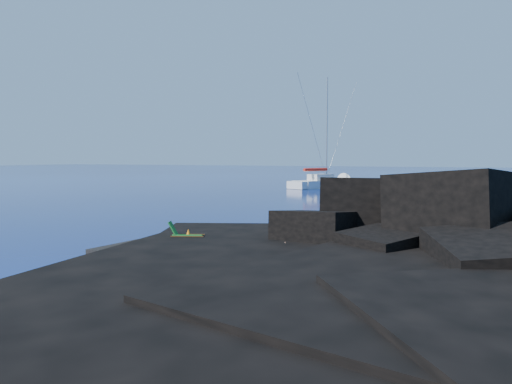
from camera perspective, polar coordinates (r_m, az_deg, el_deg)
ground at (r=22.73m, az=-15.26°, el=-6.36°), size 400.00×400.00×0.00m
headland at (r=20.59m, az=20.43°, el=-7.55°), size 24.00×24.00×3.60m
beach at (r=20.62m, az=-4.61°, el=-7.30°), size 9.08×6.86×0.70m
surf_foam at (r=24.38m, az=1.61°, el=-5.52°), size 10.00×8.00×0.06m
sailboat at (r=66.84m, az=7.72°, el=0.50°), size 8.46×13.96×14.68m
deck_chair at (r=21.78m, az=-7.80°, el=-4.44°), size 1.59×1.17×1.00m
towel at (r=20.29m, az=2.10°, el=-6.40°), size 1.69×0.83×0.04m
sunbather at (r=20.26m, az=2.10°, el=-5.99°), size 1.60×0.50×0.25m
marker_cone at (r=21.71m, az=-7.74°, el=-4.99°), size 0.42×0.42×0.61m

